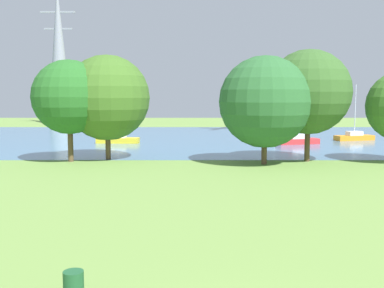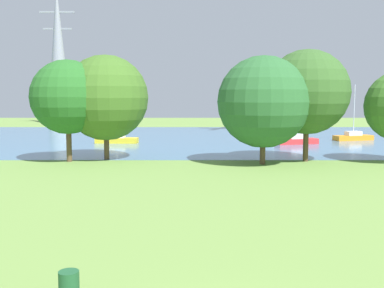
{
  "view_description": "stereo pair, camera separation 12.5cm",
  "coord_description": "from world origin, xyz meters",
  "px_view_note": "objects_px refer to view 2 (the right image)",
  "views": [
    {
      "loc": [
        -1.01,
        -9.29,
        5.57
      ],
      "look_at": [
        -0.91,
        15.6,
        2.92
      ],
      "focal_mm": 43.8,
      "sensor_mm": 36.0,
      "label": 1
    },
    {
      "loc": [
        -0.89,
        -9.29,
        5.57
      ],
      "look_at": [
        -0.91,
        15.6,
        2.92
      ],
      "focal_mm": 43.8,
      "sensor_mm": 36.0,
      "label": 2
    }
  ],
  "objects_px": {
    "tree_mid_shore": "(307,92)",
    "electricity_pylon": "(59,55)",
    "sailboat_yellow": "(117,139)",
    "sailboat_red": "(297,140)",
    "sailboat_orange": "(354,137)",
    "tree_east_far": "(106,98)",
    "sailboat_green": "(274,131)",
    "tree_west_near": "(68,97)",
    "litter_bin": "(69,285)",
    "tree_west_far": "(264,102)"
  },
  "relations": [
    {
      "from": "sailboat_orange",
      "to": "tree_east_far",
      "type": "relative_size",
      "value": 0.75
    },
    {
      "from": "sailboat_yellow",
      "to": "sailboat_orange",
      "type": "xyz_separation_m",
      "value": [
        28.15,
        3.18,
        0.0
      ]
    },
    {
      "from": "tree_west_near",
      "to": "tree_west_far",
      "type": "relative_size",
      "value": 0.97
    },
    {
      "from": "tree_east_far",
      "to": "tree_mid_shore",
      "type": "relative_size",
      "value": 0.96
    },
    {
      "from": "sailboat_red",
      "to": "sailboat_orange",
      "type": "bearing_deg",
      "value": 28.33
    },
    {
      "from": "sailboat_green",
      "to": "tree_west_far",
      "type": "relative_size",
      "value": 0.64
    },
    {
      "from": "sailboat_yellow",
      "to": "tree_east_far",
      "type": "height_order",
      "value": "tree_east_far"
    },
    {
      "from": "litter_bin",
      "to": "tree_east_far",
      "type": "bearing_deg",
      "value": 98.2
    },
    {
      "from": "sailboat_orange",
      "to": "sailboat_yellow",
      "type": "bearing_deg",
      "value": -173.55
    },
    {
      "from": "sailboat_red",
      "to": "sailboat_green",
      "type": "xyz_separation_m",
      "value": [
        -0.27,
        12.97,
        -0.01
      ]
    },
    {
      "from": "tree_west_near",
      "to": "sailboat_yellow",
      "type": "bearing_deg",
      "value": 83.79
    },
    {
      "from": "sailboat_orange",
      "to": "tree_east_far",
      "type": "xyz_separation_m",
      "value": [
        -26.86,
        -16.62,
        4.81
      ]
    },
    {
      "from": "sailboat_red",
      "to": "electricity_pylon",
      "type": "height_order",
      "value": "electricity_pylon"
    },
    {
      "from": "sailboat_green",
      "to": "tree_mid_shore",
      "type": "relative_size",
      "value": 0.6
    },
    {
      "from": "litter_bin",
      "to": "tree_mid_shore",
      "type": "xyz_separation_m",
      "value": [
        12.82,
        26.5,
        5.35
      ]
    },
    {
      "from": "sailboat_green",
      "to": "sailboat_orange",
      "type": "height_order",
      "value": "sailboat_orange"
    },
    {
      "from": "sailboat_orange",
      "to": "sailboat_red",
      "type": "bearing_deg",
      "value": -151.67
    },
    {
      "from": "sailboat_yellow",
      "to": "sailboat_red",
      "type": "height_order",
      "value": "sailboat_yellow"
    },
    {
      "from": "sailboat_green",
      "to": "sailboat_orange",
      "type": "bearing_deg",
      "value": -47.31
    },
    {
      "from": "litter_bin",
      "to": "sailboat_green",
      "type": "bearing_deg",
      "value": 74.38
    },
    {
      "from": "litter_bin",
      "to": "sailboat_orange",
      "type": "bearing_deg",
      "value": 62.63
    },
    {
      "from": "sailboat_yellow",
      "to": "sailboat_green",
      "type": "height_order",
      "value": "sailboat_yellow"
    },
    {
      "from": "litter_bin",
      "to": "tree_west_far",
      "type": "bearing_deg",
      "value": 70.12
    },
    {
      "from": "tree_west_far",
      "to": "tree_mid_shore",
      "type": "xyz_separation_m",
      "value": [
        3.84,
        1.66,
        0.78
      ]
    },
    {
      "from": "sailboat_red",
      "to": "tree_east_far",
      "type": "bearing_deg",
      "value": -146.92
    },
    {
      "from": "sailboat_yellow",
      "to": "sailboat_orange",
      "type": "height_order",
      "value": "sailboat_orange"
    },
    {
      "from": "sailboat_yellow",
      "to": "tree_west_near",
      "type": "xyz_separation_m",
      "value": [
        -1.6,
        -14.68,
        4.88
      ]
    },
    {
      "from": "tree_west_near",
      "to": "sailboat_orange",
      "type": "bearing_deg",
      "value": 30.98
    },
    {
      "from": "tree_west_far",
      "to": "litter_bin",
      "type": "bearing_deg",
      "value": -109.88
    },
    {
      "from": "tree_west_near",
      "to": "tree_west_far",
      "type": "height_order",
      "value": "tree_west_far"
    },
    {
      "from": "tree_west_far",
      "to": "tree_east_far",
      "type": "bearing_deg",
      "value": 168.06
    },
    {
      "from": "tree_east_far",
      "to": "sailboat_orange",
      "type": "bearing_deg",
      "value": 31.75
    },
    {
      "from": "tree_east_far",
      "to": "tree_west_far",
      "type": "relative_size",
      "value": 1.03
    },
    {
      "from": "litter_bin",
      "to": "sailboat_red",
      "type": "xyz_separation_m",
      "value": [
        15.07,
        39.99,
        0.05
      ]
    },
    {
      "from": "sailboat_orange",
      "to": "tree_west_far",
      "type": "height_order",
      "value": "tree_west_far"
    },
    {
      "from": "tree_west_near",
      "to": "tree_west_far",
      "type": "xyz_separation_m",
      "value": [
        15.85,
        -1.5,
        -0.37
      ]
    },
    {
      "from": "sailboat_orange",
      "to": "tree_east_far",
      "type": "bearing_deg",
      "value": -148.25
    },
    {
      "from": "sailboat_orange",
      "to": "litter_bin",
      "type": "bearing_deg",
      "value": -117.37
    },
    {
      "from": "sailboat_red",
      "to": "tree_mid_shore",
      "type": "relative_size",
      "value": 0.66
    },
    {
      "from": "sailboat_yellow",
      "to": "sailboat_red",
      "type": "relative_size",
      "value": 1.06
    },
    {
      "from": "sailboat_orange",
      "to": "tree_west_near",
      "type": "xyz_separation_m",
      "value": [
        -29.75,
        -17.86,
        4.88
      ]
    },
    {
      "from": "tree_mid_shore",
      "to": "electricity_pylon",
      "type": "distance_m",
      "value": 59.62
    },
    {
      "from": "tree_west_far",
      "to": "tree_mid_shore",
      "type": "relative_size",
      "value": 0.93
    },
    {
      "from": "sailboat_red",
      "to": "tree_west_far",
      "type": "relative_size",
      "value": 0.71
    },
    {
      "from": "sailboat_green",
      "to": "tree_east_far",
      "type": "bearing_deg",
      "value": -126.5
    },
    {
      "from": "sailboat_red",
      "to": "sailboat_green",
      "type": "height_order",
      "value": "sailboat_red"
    },
    {
      "from": "litter_bin",
      "to": "tree_west_far",
      "type": "height_order",
      "value": "tree_west_far"
    },
    {
      "from": "tree_east_far",
      "to": "electricity_pylon",
      "type": "xyz_separation_m",
      "value": [
        -17.26,
        47.34,
        7.53
      ]
    },
    {
      "from": "sailboat_orange",
      "to": "tree_mid_shore",
      "type": "bearing_deg",
      "value": -119.62
    },
    {
      "from": "tree_west_near",
      "to": "electricity_pylon",
      "type": "relative_size",
      "value": 0.33
    }
  ]
}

